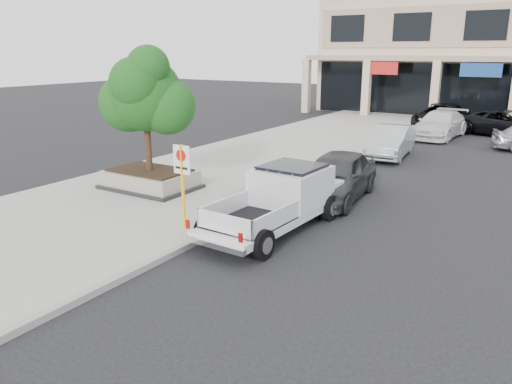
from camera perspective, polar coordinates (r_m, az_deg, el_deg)
ground at (r=12.34m, az=-0.99°, el=-7.24°), size 120.00×120.00×0.00m
sidewalk at (r=20.00m, az=-4.80°, el=2.03°), size 8.00×52.00×0.15m
curb at (r=17.97m, az=5.33°, el=0.42°), size 0.20×52.00×0.15m
planter at (r=17.97m, az=-12.00°, el=1.45°), size 3.20×2.20×0.68m
planter_tree at (r=17.50m, az=-11.88°, el=10.86°), size 2.90×2.55×4.00m
no_parking_sign at (r=13.49m, az=-8.42°, el=1.94°), size 0.55×0.09×2.30m
hedge at (r=17.12m, az=3.16°, el=1.56°), size 1.10×0.99×0.93m
pickup_truck at (r=13.69m, az=1.96°, el=-1.09°), size 2.26×5.49×1.70m
curb_car_a at (r=16.92m, az=9.16°, el=1.85°), size 2.31×4.85×1.60m
curb_car_b at (r=24.31m, az=15.12°, el=5.58°), size 1.99×4.55×1.46m
curb_car_c at (r=30.64m, az=20.24°, el=7.24°), size 2.48×5.33×1.51m
curb_car_d at (r=34.00m, az=20.37°, el=8.08°), size 2.68×5.77×1.60m
lot_car_d at (r=32.61m, az=26.85°, el=7.00°), size 5.96×3.94×1.52m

